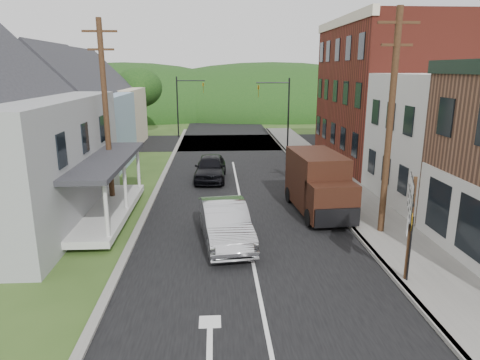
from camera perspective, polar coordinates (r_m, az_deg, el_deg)
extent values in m
plane|color=#2D4719|center=(14.66, 2.10, -12.73)|extent=(120.00, 120.00, 0.00)
cube|color=black|center=(23.96, -0.15, -1.70)|extent=(9.00, 90.00, 0.02)
cube|color=black|center=(40.54, -1.50, 5.05)|extent=(60.00, 9.00, 0.02)
cube|color=slate|center=(23.14, 14.91, -2.62)|extent=(2.80, 55.00, 0.15)
cube|color=slate|center=(22.75, 11.67, -2.71)|extent=(0.20, 55.00, 0.15)
cube|color=slate|center=(22.25, -11.91, -3.16)|extent=(0.30, 55.00, 0.12)
cube|color=silver|center=(24.27, 28.02, 4.65)|extent=(8.00, 7.00, 6.50)
cube|color=maroon|center=(32.54, 19.76, 10.72)|extent=(8.00, 12.00, 10.00)
cube|color=#8BAABE|center=(31.78, -21.24, 5.97)|extent=(7.00, 8.00, 5.00)
cube|color=beige|center=(40.50, -18.12, 7.90)|extent=(7.00, 8.00, 5.00)
cylinder|color=#472D19|center=(17.98, 19.32, 6.67)|extent=(0.26, 0.26, 9.00)
cube|color=#472D19|center=(17.92, 20.42, 19.09)|extent=(1.60, 0.10, 0.10)
cube|color=#472D19|center=(17.86, 20.19, 16.55)|extent=(1.20, 0.10, 0.10)
cylinder|color=#472D19|center=(21.72, -17.41, 8.05)|extent=(0.26, 0.26, 9.00)
cube|color=#472D19|center=(21.66, -18.23, 18.34)|extent=(1.60, 0.10, 0.10)
cube|color=#472D19|center=(21.62, -18.06, 16.23)|extent=(1.20, 0.10, 0.10)
cylinder|color=black|center=(37.19, 6.47, 8.76)|extent=(0.14, 0.14, 6.00)
cylinder|color=black|center=(36.80, 4.38, 12.81)|extent=(2.80, 0.10, 0.10)
imported|color=olive|center=(36.69, 2.46, 11.74)|extent=(0.16, 0.20, 1.00)
cylinder|color=black|center=(43.78, -8.33, 9.57)|extent=(0.14, 0.14, 6.00)
cylinder|color=black|center=(43.54, -6.57, 13.03)|extent=(2.80, 0.10, 0.10)
imported|color=olive|center=(43.51, -4.93, 12.15)|extent=(0.16, 0.20, 1.00)
cylinder|color=#382616|center=(45.87, -13.16, 8.26)|extent=(0.36, 0.36, 3.92)
ellipsoid|color=black|center=(45.66, -13.37, 11.93)|extent=(4.80, 4.80, 4.08)
ellipsoid|color=black|center=(68.31, -2.29, 8.94)|extent=(90.00, 30.00, 16.00)
imported|color=silver|center=(16.99, -2.00, -5.78)|extent=(2.30, 5.10, 1.62)
imported|color=black|center=(26.60, -3.96, 1.64)|extent=(2.06, 4.65, 1.56)
cube|color=black|center=(21.00, 10.07, 0.14)|extent=(2.35, 4.08, 2.59)
cube|color=black|center=(19.00, 12.12, -2.91)|extent=(2.16, 1.58, 1.70)
cube|color=black|center=(18.97, 12.05, -0.68)|extent=(1.95, 1.21, 0.04)
cube|color=black|center=(18.47, 12.83, -4.93)|extent=(1.97, 0.28, 0.81)
cylinder|color=black|center=(19.02, 9.24, -5.02)|extent=(0.31, 0.82, 0.81)
cylinder|color=black|center=(19.63, 14.51, -4.68)|extent=(0.31, 0.82, 0.81)
cylinder|color=black|center=(22.29, 6.60, -1.98)|extent=(0.31, 0.82, 0.81)
cylinder|color=black|center=(22.82, 11.18, -1.78)|extent=(0.31, 0.82, 0.81)
cube|color=#472D19|center=(14.54, 21.75, -6.10)|extent=(0.14, 0.14, 3.40)
cube|color=black|center=(14.21, 21.92, -2.04)|extent=(0.76, 1.82, 0.08)
cube|color=white|center=(13.44, 22.07, -1.04)|extent=(0.22, 0.50, 0.21)
cube|color=white|center=(13.56, 21.89, -2.82)|extent=(0.23, 0.55, 0.53)
cube|color=white|center=(13.68, 21.72, -4.57)|extent=(0.22, 0.50, 0.27)
cube|color=white|center=(14.10, 21.93, -0.33)|extent=(0.22, 0.50, 0.21)
cube|color=white|center=(14.21, 21.76, -2.03)|extent=(0.23, 0.55, 0.53)
cube|color=white|center=(14.33, 21.60, -3.71)|extent=(0.22, 0.50, 0.27)
cube|color=white|center=(14.76, 21.80, 0.32)|extent=(0.22, 0.50, 0.21)
cube|color=white|center=(14.86, 21.64, -1.31)|extent=(0.23, 0.55, 0.53)
cube|color=white|center=(14.98, 21.48, -2.92)|extent=(0.22, 0.50, 0.27)
cube|color=white|center=(14.50, 21.40, -5.71)|extent=(0.18, 0.41, 0.53)
cylinder|color=black|center=(14.65, 21.72, -8.54)|extent=(0.07, 0.07, 2.16)
cube|color=black|center=(14.32, 21.84, -5.24)|extent=(0.26, 0.59, 0.64)
cube|color=orange|center=(14.32, 21.89, -5.24)|extent=(0.24, 0.53, 0.57)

